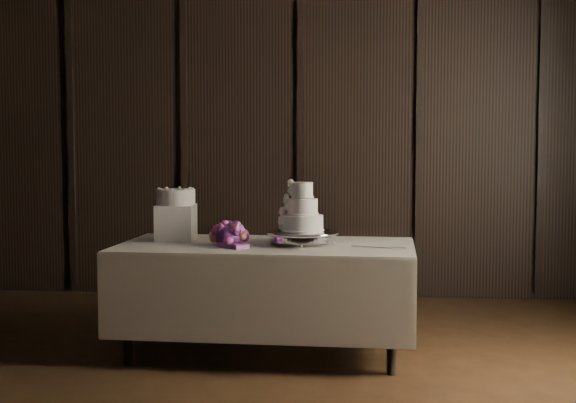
{
  "coord_description": "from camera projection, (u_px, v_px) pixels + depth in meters",
  "views": [
    {
      "loc": [
        0.52,
        -4.01,
        1.44
      ],
      "look_at": [
        0.07,
        1.35,
        1.05
      ],
      "focal_mm": 50.0,
      "sensor_mm": 36.0,
      "label": 1
    }
  ],
  "objects": [
    {
      "name": "room",
      "position": [
        252.0,
        132.0,
        4.03
      ],
      "size": [
        6.08,
        7.08,
        3.08
      ],
      "color": "black",
      "rests_on": "ground"
    },
    {
      "name": "display_table",
      "position": [
        266.0,
        294.0,
        5.45
      ],
      "size": [
        2.03,
        1.13,
        0.76
      ],
      "rotation": [
        0.0,
        0.0,
        -0.04
      ],
      "color": "beige",
      "rests_on": "ground"
    },
    {
      "name": "cake_stand",
      "position": [
        303.0,
        238.0,
        5.38
      ],
      "size": [
        0.49,
        0.49,
        0.09
      ],
      "primitive_type": "cylinder",
      "rotation": [
        0.0,
        0.0,
        0.01
      ],
      "color": "silver",
      "rests_on": "display_table"
    },
    {
      "name": "wedding_cake",
      "position": [
        299.0,
        212.0,
        5.35
      ],
      "size": [
        0.3,
        0.28,
        0.33
      ],
      "rotation": [
        0.0,
        0.0,
        0.01
      ],
      "color": "white",
      "rests_on": "cake_stand"
    },
    {
      "name": "bouquet",
      "position": [
        229.0,
        235.0,
        5.34
      ],
      "size": [
        0.51,
        0.51,
        0.2
      ],
      "primitive_type": null,
      "rotation": [
        0.0,
        0.0,
        -0.73
      ],
      "color": "#C35276",
      "rests_on": "display_table"
    },
    {
      "name": "box_pedestal",
      "position": [
        176.0,
        223.0,
        5.63
      ],
      "size": [
        0.27,
        0.27,
        0.25
      ],
      "primitive_type": "cube",
      "rotation": [
        0.0,
        0.0,
        0.03
      ],
      "color": "white",
      "rests_on": "display_table"
    },
    {
      "name": "small_cake",
      "position": [
        176.0,
        197.0,
        5.62
      ],
      "size": [
        0.29,
        0.29,
        0.11
      ],
      "primitive_type": "cylinder",
      "rotation": [
        0.0,
        0.0,
        0.05
      ],
      "color": "white",
      "rests_on": "box_pedestal"
    },
    {
      "name": "cake_knife",
      "position": [
        371.0,
        247.0,
        5.21
      ],
      "size": [
        0.35,
        0.16,
        0.01
      ],
      "primitive_type": "cube",
      "rotation": [
        0.0,
        0.0,
        -0.38
      ],
      "color": "silver",
      "rests_on": "display_table"
    }
  ]
}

